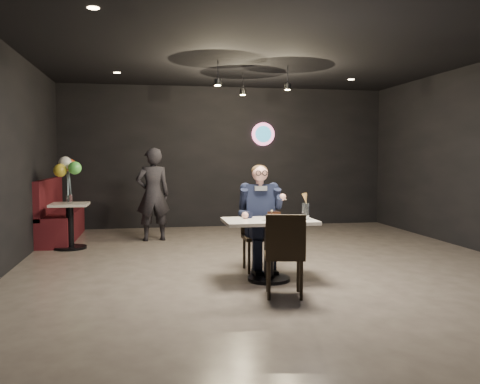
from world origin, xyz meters
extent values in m
plane|color=slate|center=(0.00, 0.00, 0.00)|extent=(9.00, 9.00, 0.00)
cube|color=black|center=(0.00, 2.00, 2.88)|extent=(1.40, 1.20, 0.36)
cube|color=white|center=(-0.24, -0.41, 0.38)|extent=(1.10, 0.70, 0.75)
cube|color=black|center=(-0.24, 0.14, 0.46)|extent=(0.42, 0.46, 0.92)
cube|color=black|center=(-0.24, -1.11, 0.46)|extent=(0.50, 0.53, 0.92)
cube|color=black|center=(-0.24, 0.14, 0.72)|extent=(0.60, 0.80, 1.44)
cylinder|color=white|center=(-0.23, -0.49, 0.76)|extent=(0.24, 0.24, 0.01)
cube|color=black|center=(-0.21, -0.52, 0.81)|extent=(0.15, 0.14, 0.09)
ellipsoid|color=green|center=(-0.17, -0.53, 0.84)|extent=(0.07, 0.04, 0.01)
cylinder|color=silver|center=(0.20, -0.46, 0.85)|extent=(0.09, 0.09, 0.20)
cone|color=tan|center=(0.21, -0.45, 1.00)|extent=(0.08, 0.08, 0.13)
cube|color=#4A1012|center=(-3.25, 3.25, 0.56)|extent=(0.56, 2.22, 1.11)
cube|color=white|center=(-2.95, 2.25, 0.37)|extent=(0.59, 0.59, 0.74)
cylinder|color=silver|center=(-2.95, 2.25, 0.82)|extent=(0.10, 0.10, 0.15)
cube|color=yellow|center=(-2.95, 2.25, 1.22)|extent=(0.39, 0.39, 0.64)
imported|color=black|center=(-1.60, 2.84, 0.83)|extent=(0.67, 0.49, 1.67)
camera|label=1|loc=(-1.68, -6.37, 1.51)|focal=38.00mm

